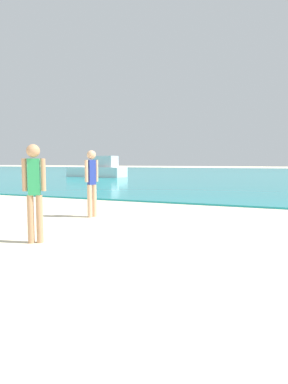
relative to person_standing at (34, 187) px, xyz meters
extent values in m
cube|color=teal|center=(1.88, 35.81, -0.90)|extent=(160.00, 60.00, 0.06)
cylinder|color=tan|center=(0.06, 0.04, -0.53)|extent=(0.11, 0.11, 0.80)
cylinder|color=tan|center=(-0.06, -0.04, -0.53)|extent=(0.11, 0.11, 0.80)
cube|color=#2DA35B|center=(0.00, 0.00, 0.17)|extent=(0.22, 0.19, 0.60)
sphere|color=tan|center=(0.00, 0.00, 0.60)|extent=(0.22, 0.22, 0.22)
cylinder|color=tan|center=(0.13, 0.08, 0.21)|extent=(0.08, 0.08, 0.54)
cylinder|color=tan|center=(-0.13, -0.08, 0.21)|extent=(0.08, 0.08, 0.54)
cylinder|color=#DDAD84|center=(-0.48, 2.67, -0.53)|extent=(0.11, 0.11, 0.80)
cylinder|color=#DDAD84|center=(-0.54, 2.54, -0.53)|extent=(0.11, 0.11, 0.80)
cube|color=#233899|center=(-0.51, 2.61, 0.16)|extent=(0.18, 0.21, 0.60)
sphere|color=#DDAD84|center=(-0.51, 2.61, 0.59)|extent=(0.22, 0.22, 0.22)
cylinder|color=#DDAD84|center=(-0.45, 2.74, 0.20)|extent=(0.08, 0.08, 0.53)
cylinder|color=#DDAD84|center=(-0.57, 2.47, 0.20)|extent=(0.08, 0.08, 0.53)
cube|color=white|center=(-11.05, 20.43, -0.45)|extent=(5.34, 2.08, 0.84)
cube|color=silver|center=(-10.11, 20.36, 0.43)|extent=(1.97, 1.31, 0.94)
camera|label=1|loc=(3.78, -4.34, 0.42)|focal=31.12mm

